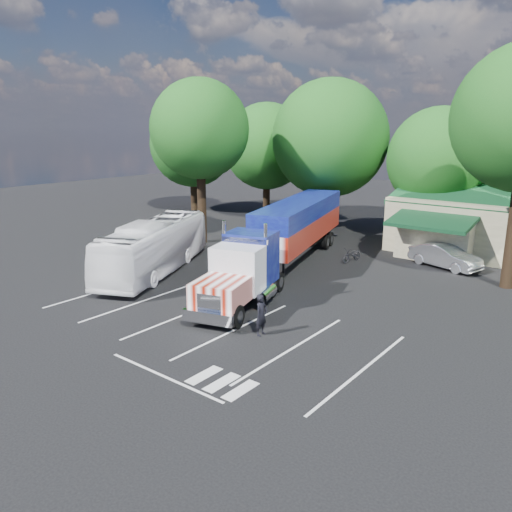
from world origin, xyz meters
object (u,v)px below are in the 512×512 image
Objects in this scene: bicycle at (352,255)px; tour_bus at (155,246)px; semi_truck at (287,232)px; woman at (261,315)px; silver_sedan at (445,256)px.

tour_bus reaches higher than bicycle.
semi_truck is 1.73× the size of tour_bus.
bicycle is at bearing 9.27° from woman.
woman is at bearing -70.33° from bicycle.
woman is 1.00× the size of bicycle.
tour_bus is at bearing 147.89° from silver_sedan.
bicycle is 0.16× the size of tour_bus.
tour_bus is at bearing 69.88° from woman.
semi_truck is 10.57m from silver_sedan.
woman reaches higher than bicycle.
bicycle is at bearing 131.43° from silver_sedan.
bicycle is 6.03m from silver_sedan.
semi_truck is 11.03m from woman.
silver_sedan is at bearing 23.26° from semi_truck.
tour_bus is at bearing -153.30° from semi_truck.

